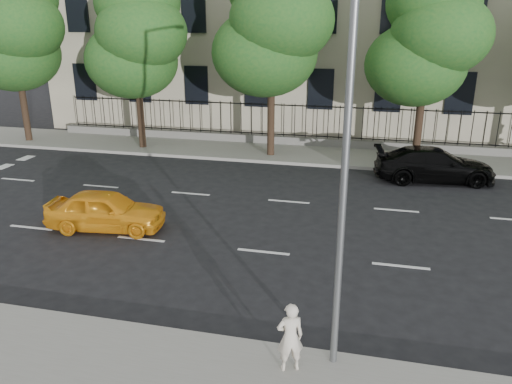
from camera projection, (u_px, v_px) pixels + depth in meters
ground at (242, 294)px, 12.73m from camera, size 120.00×120.00×0.00m
far_sidewalk at (312, 154)px, 25.57m from camera, size 60.00×4.00×0.15m
lane_markings at (278, 223)px, 17.10m from camera, size 49.60×4.62×0.01m
iron_fence at (316, 136)px, 26.95m from camera, size 30.00×0.50×2.20m
street_light at (350, 108)px, 8.87m from camera, size 0.25×3.32×8.05m
tree_a at (15, 29)px, 26.47m from camera, size 5.71×5.31×9.39m
tree_b at (137, 36)px, 25.04m from camera, size 5.53×5.12×8.97m
tree_c at (273, 24)px, 23.33m from camera, size 5.89×5.50×9.80m
tree_d at (429, 38)px, 22.00m from camera, size 5.34×4.94×8.84m
yellow_taxi at (106, 210)px, 16.48m from camera, size 4.04×2.03×1.32m
black_sedan at (434, 165)px, 21.39m from camera, size 5.23×2.66×1.46m
woman_near at (290, 337)px, 9.55m from camera, size 0.62×0.53×1.45m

